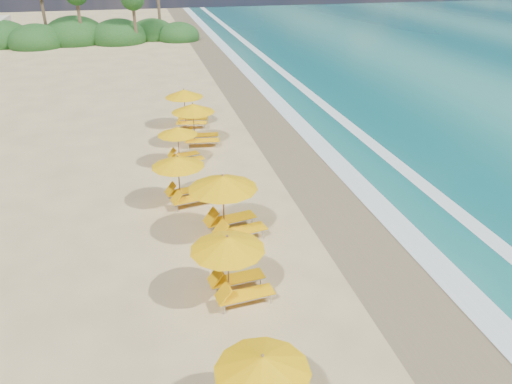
{
  "coord_description": "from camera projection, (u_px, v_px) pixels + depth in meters",
  "views": [
    {
      "loc": [
        -4.2,
        -17.86,
        10.25
      ],
      "look_at": [
        0.0,
        0.0,
        1.2
      ],
      "focal_mm": 35.1,
      "sensor_mm": 36.0,
      "label": 1
    }
  ],
  "objects": [
    {
      "name": "station_2",
      "position": [
        234.0,
        263.0,
        15.66
      ],
      "size": [
        2.75,
        2.59,
        2.39
      ],
      "rotation": [
        0.0,
        0.0,
        0.11
      ],
      "color": "olive",
      "rests_on": "ground"
    },
    {
      "name": "surf_foam",
      "position": [
        402.0,
        200.0,
        22.35
      ],
      "size": [
        4.0,
        160.0,
        0.01
      ],
      "color": "white",
      "rests_on": "ground"
    },
    {
      "name": "ground",
      "position": [
        256.0,
        218.0,
        20.99
      ],
      "size": [
        160.0,
        160.0,
        0.0
      ],
      "primitive_type": "plane",
      "color": "#D8BD7F",
      "rests_on": "ground"
    },
    {
      "name": "wet_sand",
      "position": [
        345.0,
        207.0,
        21.81
      ],
      "size": [
        4.0,
        160.0,
        0.01
      ],
      "primitive_type": "cube",
      "color": "olive",
      "rests_on": "ground"
    },
    {
      "name": "station_6",
      "position": [
        197.0,
        121.0,
        28.15
      ],
      "size": [
        2.84,
        2.67,
        2.47
      ],
      "rotation": [
        0.0,
        0.0,
        -0.11
      ],
      "color": "olive",
      "rests_on": "ground"
    },
    {
      "name": "treeline",
      "position": [
        84.0,
        34.0,
        58.25
      ],
      "size": [
        25.8,
        8.8,
        9.74
      ],
      "color": "#163D14",
      "rests_on": "ground"
    },
    {
      "name": "station_4",
      "position": [
        183.0,
        176.0,
        21.63
      ],
      "size": [
        2.81,
        2.7,
        2.31
      ],
      "rotation": [
        0.0,
        0.0,
        0.21
      ],
      "color": "olive",
      "rests_on": "ground"
    },
    {
      "name": "station_7",
      "position": [
        188.0,
        105.0,
        31.03
      ],
      "size": [
        2.92,
        2.79,
        2.42
      ],
      "rotation": [
        0.0,
        0.0,
        -0.19
      ],
      "color": "olive",
      "rests_on": "ground"
    },
    {
      "name": "station_3",
      "position": [
        228.0,
        201.0,
        19.05
      ],
      "size": [
        3.24,
        3.11,
        2.68
      ],
      "rotation": [
        0.0,
        0.0,
        0.2
      ],
      "color": "olive",
      "rests_on": "ground"
    },
    {
      "name": "station_5",
      "position": [
        181.0,
        143.0,
        25.66
      ],
      "size": [
        2.56,
        2.46,
        2.09
      ],
      "rotation": [
        0.0,
        0.0,
        0.22
      ],
      "color": "olive",
      "rests_on": "ground"
    }
  ]
}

